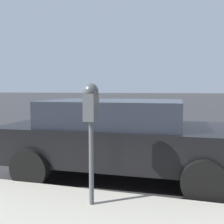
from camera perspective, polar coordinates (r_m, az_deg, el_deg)
ground_plane at (r=5.95m, az=8.58°, el=-10.53°), size 220.00×220.00×0.00m
parking_meter at (r=3.24m, az=-4.59°, el=-0.09°), size 0.21×0.19×1.53m
car_black at (r=4.76m, az=1.90°, el=-5.17°), size 2.16×4.32×1.38m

